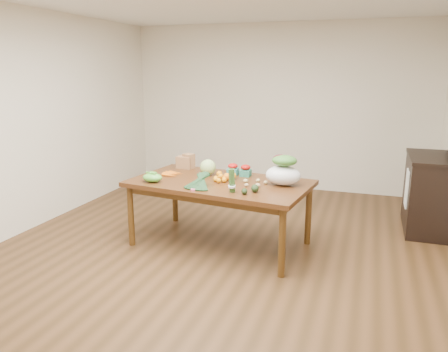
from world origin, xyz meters
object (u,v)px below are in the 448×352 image
(salad_bag, at_px, (283,172))
(mandarin_cluster, at_px, (221,177))
(kale_bunch, at_px, (198,181))
(dining_table, at_px, (220,213))
(paper_bag, at_px, (185,161))
(cabbage, at_px, (208,167))
(asparagus_bundle, at_px, (232,181))
(cabinet, at_px, (428,193))

(salad_bag, bearing_deg, mandarin_cluster, -174.34)
(mandarin_cluster, height_order, kale_bunch, kale_bunch)
(dining_table, bearing_deg, paper_bag, 150.18)
(cabbage, bearing_deg, paper_bag, 148.40)
(paper_bag, distance_m, kale_bunch, 0.99)
(mandarin_cluster, height_order, salad_bag, salad_bag)
(cabbage, distance_m, mandarin_cluster, 0.34)
(dining_table, height_order, salad_bag, salad_bag)
(dining_table, bearing_deg, asparagus_bundle, -48.49)
(salad_bag, bearing_deg, cabinet, 37.75)
(cabbage, height_order, asparagus_bundle, asparagus_bundle)
(cabbage, xyz_separation_m, salad_bag, (0.93, -0.17, 0.05))
(paper_bag, bearing_deg, cabbage, -31.60)
(mandarin_cluster, bearing_deg, asparagus_bundle, -56.88)
(mandarin_cluster, bearing_deg, salad_bag, 5.66)
(paper_bag, xyz_separation_m, salad_bag, (1.33, -0.42, 0.06))
(paper_bag, height_order, cabbage, cabbage)
(kale_bunch, bearing_deg, cabbage, 108.10)
(kale_bunch, xyz_separation_m, asparagus_bundle, (0.38, -0.03, 0.05))
(mandarin_cluster, xyz_separation_m, kale_bunch, (-0.13, -0.36, 0.04))
(paper_bag, height_order, asparagus_bundle, asparagus_bundle)
(cabinet, relative_size, cabbage, 5.47)
(cabbage, distance_m, asparagus_bundle, 0.80)
(cabinet, distance_m, kale_bunch, 2.94)
(paper_bag, height_order, kale_bunch, paper_bag)
(dining_table, relative_size, salad_bag, 5.12)
(kale_bunch, relative_size, asparagus_bundle, 1.60)
(paper_bag, distance_m, salad_bag, 1.40)
(dining_table, xyz_separation_m, asparagus_bundle, (0.27, -0.39, 0.50))
(cabinet, distance_m, paper_bag, 3.05)
(kale_bunch, relative_size, salad_bag, 1.05)
(mandarin_cluster, bearing_deg, paper_bag, 143.03)
(dining_table, distance_m, mandarin_cluster, 0.42)
(dining_table, relative_size, cabinet, 1.92)
(kale_bunch, bearing_deg, dining_table, 79.51)
(cabbage, bearing_deg, dining_table, -45.49)
(cabinet, xyz_separation_m, asparagus_bundle, (-2.01, -1.68, 0.40))
(cabinet, distance_m, salad_bag, 2.05)
(dining_table, xyz_separation_m, kale_bunch, (-0.12, -0.36, 0.45))
(asparagus_bundle, height_order, salad_bag, salad_bag)
(cabinet, xyz_separation_m, kale_bunch, (-2.40, -1.65, 0.36))
(paper_bag, xyz_separation_m, kale_bunch, (0.52, -0.85, -0.01))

